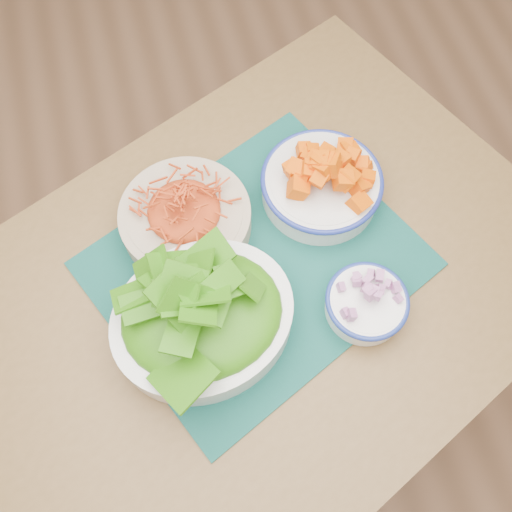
{
  "coord_description": "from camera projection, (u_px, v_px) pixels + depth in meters",
  "views": [
    {
      "loc": [
        -0.22,
        -0.56,
        1.63
      ],
      "look_at": [
        -0.12,
        -0.19,
        0.78
      ],
      "focal_mm": 40.0,
      "sensor_mm": 36.0,
      "label": 1
    }
  ],
  "objects": [
    {
      "name": "onion_bowl",
      "position": [
        367.0,
        302.0,
        0.89
      ],
      "size": [
        0.15,
        0.15,
        0.07
      ],
      "rotation": [
        0.0,
        0.0,
        0.24
      ],
      "color": "white",
      "rests_on": "placemat"
    },
    {
      "name": "carrot_bowl",
      "position": [
        185.0,
        215.0,
        0.95
      ],
      "size": [
        0.28,
        0.28,
        0.09
      ],
      "rotation": [
        0.0,
        0.0,
        0.36
      ],
      "color": "tan",
      "rests_on": "placemat"
    },
    {
      "name": "placemat",
      "position": [
        256.0,
        264.0,
        0.96
      ],
      "size": [
        0.62,
        0.58,
        0.0
      ],
      "primitive_type": "cube",
      "rotation": [
        0.0,
        0.0,
        0.42
      ],
      "color": "#08312C",
      "rests_on": "table"
    },
    {
      "name": "ground",
      "position": [
        277.0,
        300.0,
        1.73
      ],
      "size": [
        4.0,
        4.0,
        0.0
      ],
      "primitive_type": "plane",
      "color": "#A87651",
      "rests_on": "ground"
    },
    {
      "name": "squash_bowl",
      "position": [
        322.0,
        180.0,
        0.97
      ],
      "size": [
        0.24,
        0.24,
        0.1
      ],
      "rotation": [
        0.0,
        0.0,
        -0.21
      ],
      "color": "silver",
      "rests_on": "placemat"
    },
    {
      "name": "table",
      "position": [
        239.0,
        322.0,
        1.03
      ],
      "size": [
        1.32,
        1.13,
        0.75
      ],
      "rotation": [
        0.0,
        0.0,
        0.41
      ],
      "color": "brown",
      "rests_on": "ground"
    },
    {
      "name": "lettuce_bowl",
      "position": [
        202.0,
        313.0,
        0.85
      ],
      "size": [
        0.33,
        0.29,
        0.14
      ],
      "rotation": [
        0.0,
        0.0,
        0.21
      ],
      "color": "white",
      "rests_on": "placemat"
    }
  ]
}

